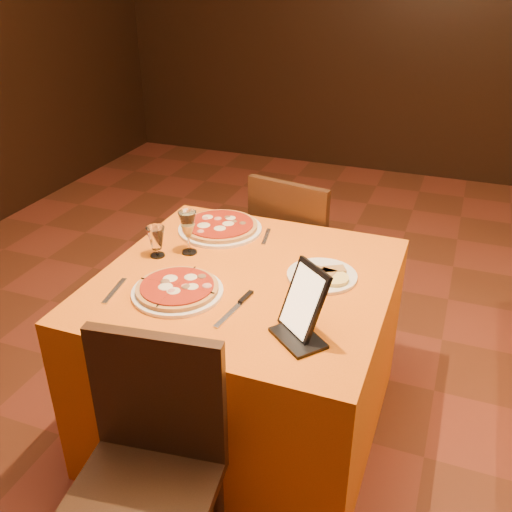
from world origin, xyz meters
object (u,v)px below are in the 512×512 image
(pizza_near, at_px, (177,290))
(tablet, at_px, (304,300))
(main_table, at_px, (247,354))
(pizza_far, at_px, (220,227))
(chair_main_near, at_px, (139,500))
(water_glass, at_px, (156,242))
(chair_main_far, at_px, (303,253))
(wine_glass, at_px, (188,232))

(pizza_near, relative_size, tablet, 1.39)
(main_table, height_order, pizza_far, pizza_far)
(chair_main_near, height_order, water_glass, chair_main_near)
(chair_main_far, xyz_separation_m, water_glass, (-0.40, -0.78, 0.36))
(pizza_far, relative_size, wine_glass, 1.98)
(pizza_far, xyz_separation_m, wine_glass, (-0.03, -0.24, 0.08))
(pizza_far, bearing_deg, main_table, -52.74)
(pizza_near, height_order, pizza_far, same)
(chair_main_far, xyz_separation_m, tablet, (0.31, -1.08, 0.41))
(pizza_near, distance_m, pizza_far, 0.55)
(chair_main_far, bearing_deg, pizza_far, 70.97)
(pizza_far, xyz_separation_m, tablet, (0.57, -0.61, 0.10))
(chair_main_near, xyz_separation_m, chair_main_far, (0.00, 1.65, 0.00))
(chair_main_near, distance_m, tablet, 0.77)
(tablet, bearing_deg, pizza_near, -147.42)
(wine_glass, xyz_separation_m, water_glass, (-0.11, -0.07, -0.03))
(pizza_near, height_order, water_glass, water_glass)
(wine_glass, bearing_deg, tablet, -31.44)
(main_table, height_order, pizza_near, pizza_near)
(chair_main_near, xyz_separation_m, pizza_far, (-0.26, 1.19, 0.31))
(main_table, relative_size, tablet, 4.51)
(pizza_near, xyz_separation_m, tablet, (0.50, -0.06, 0.10))
(wine_glass, bearing_deg, main_table, -19.04)
(chair_main_far, relative_size, wine_glass, 4.79)
(main_table, relative_size, pizza_far, 2.92)
(wine_glass, bearing_deg, water_glass, -146.31)
(main_table, height_order, wine_glass, wine_glass)
(main_table, bearing_deg, chair_main_far, 90.00)
(main_table, distance_m, chair_main_near, 0.84)
(pizza_near, bearing_deg, water_glass, 132.86)
(tablet, bearing_deg, pizza_far, 172.90)
(wine_glass, bearing_deg, pizza_near, -71.05)
(main_table, distance_m, tablet, 0.64)
(pizza_far, bearing_deg, water_glass, -114.00)
(chair_main_far, bearing_deg, wine_glass, 77.91)
(pizza_near, xyz_separation_m, water_glass, (-0.21, 0.23, 0.05))
(main_table, xyz_separation_m, chair_main_near, (0.00, -0.84, 0.08))
(chair_main_far, height_order, tablet, tablet)
(pizza_near, bearing_deg, main_table, 47.00)
(chair_main_near, height_order, pizza_far, chair_main_near)
(pizza_far, bearing_deg, pizza_near, -82.38)
(main_table, relative_size, chair_main_near, 1.21)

